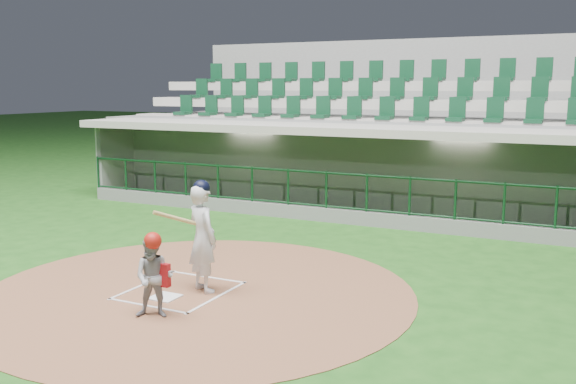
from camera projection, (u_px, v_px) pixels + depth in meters
ground at (190, 286)px, 10.98m from camera, size 120.00×120.00×0.00m
dirt_circle at (198, 292)px, 10.67m from camera, size 7.20×7.20×0.01m
home_plate at (165, 297)px, 10.36m from camera, size 0.43×0.43×0.02m
batter_box_chalk at (180, 290)px, 10.71m from camera, size 1.55×1.80×0.01m
dugout_structure at (354, 175)px, 17.71m from camera, size 16.40×3.70×3.00m
seating_deck at (387, 149)px, 20.39m from camera, size 17.00×6.72×5.15m
batter at (202, 236)px, 10.57m from camera, size 0.93×0.98×1.87m
catcher at (154, 276)px, 9.41m from camera, size 0.72×0.66×1.28m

